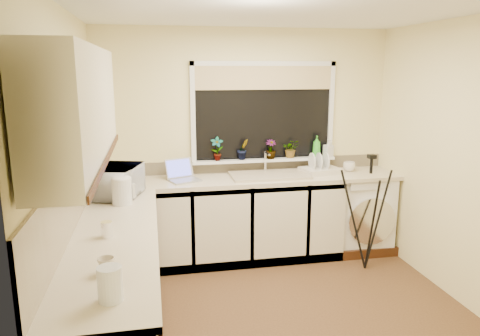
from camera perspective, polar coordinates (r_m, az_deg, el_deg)
name	(u,v)px	position (r m, az deg, el deg)	size (l,w,h in m)	color
floor	(281,313)	(4.04, 5.17, -17.69)	(3.20, 3.20, 0.00)	brown
ceiling	(288,9)	(3.53, 5.99, 19.27)	(3.20, 3.20, 0.00)	white
wall_back	(245,142)	(5.02, 0.67, 3.23)	(3.20, 3.20, 0.00)	#F7E9A5
wall_front	(375,242)	(2.26, 16.58, -8.86)	(3.20, 3.20, 0.00)	#F7E9A5
wall_left	(71,182)	(3.50, -20.47, -1.61)	(3.00, 3.00, 0.00)	#F7E9A5
wall_right	(464,164)	(4.32, 26.32, 0.45)	(3.00, 3.00, 0.00)	#F7E9A5
base_cabinet_back	(221,221)	(4.87, -2.40, -6.72)	(2.55, 0.60, 0.86)	silver
base_cabinet_left	(117,299)	(3.46, -15.15, -15.53)	(0.54, 2.40, 0.86)	silver
worktop_back	(251,179)	(4.80, 1.39, -1.39)	(3.20, 0.60, 0.04)	beige
worktop_left	(113,239)	(3.27, -15.60, -8.54)	(0.60, 2.40, 0.04)	beige
upper_cabinet	(79,106)	(2.94, -19.59, 7.32)	(0.28, 1.90, 0.70)	silver
splashback_left	(66,207)	(3.23, -20.96, -4.59)	(0.02, 2.40, 0.45)	beige
splashback_back	(245,165)	(5.06, 0.69, 0.36)	(3.20, 0.02, 0.14)	beige
window_glass	(264,113)	(5.01, 2.97, 6.95)	(1.50, 0.02, 1.00)	black
window_blind	(265,78)	(4.96, 3.09, 11.23)	(1.50, 0.02, 0.25)	tan
windowsill	(264,160)	(5.03, 3.06, 1.04)	(1.60, 0.14, 0.03)	white
sink	(269,175)	(4.84, 3.70, -0.90)	(0.82, 0.46, 0.03)	tan
faucet	(265,162)	(4.99, 3.20, 0.76)	(0.03, 0.03, 0.24)	silver
washing_machine	(359,211)	(5.36, 14.66, -5.21)	(0.62, 0.60, 0.88)	white
laptop	(182,175)	(4.70, -7.24, -0.83)	(0.38, 0.37, 0.21)	#9B9BA3
kettle	(122,191)	(3.96, -14.59, -2.86)	(0.17, 0.17, 0.22)	silver
dish_rack	(320,170)	(5.05, 10.03, -0.31)	(0.40, 0.30, 0.06)	beige
tripod	(368,213)	(4.78, 15.80, -5.43)	(0.59, 0.59, 1.20)	black
glass_jug	(110,284)	(2.39, -15.99, -13.81)	(0.12, 0.12, 0.18)	white
steel_jar	(107,230)	(3.24, -16.38, -7.41)	(0.08, 0.08, 0.11)	white
microwave	(119,181)	(4.20, -14.97, -1.63)	(0.50, 0.34, 0.27)	white
plant_a	(217,149)	(4.88, -2.91, 2.41)	(0.14, 0.09, 0.26)	#999999
plant_b	(243,149)	(4.94, 0.37, 2.35)	(0.12, 0.10, 0.22)	#999999
plant_c	(271,149)	(5.00, 3.87, 2.37)	(0.12, 0.12, 0.21)	#999999
plant_d	(291,149)	(5.09, 6.40, 2.42)	(0.18, 0.16, 0.20)	#999999
soap_bottle_green	(317,146)	(5.18, 9.59, 2.71)	(0.09, 0.09, 0.24)	green
soap_bottle_clear	(328,148)	(5.22, 11.02, 2.47)	(0.09, 0.09, 0.19)	#999999
cup_back	(349,167)	(5.21, 13.53, 0.17)	(0.13, 0.13, 0.10)	white
cup_left	(106,265)	(2.71, -16.42, -11.63)	(0.10, 0.10, 0.09)	beige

